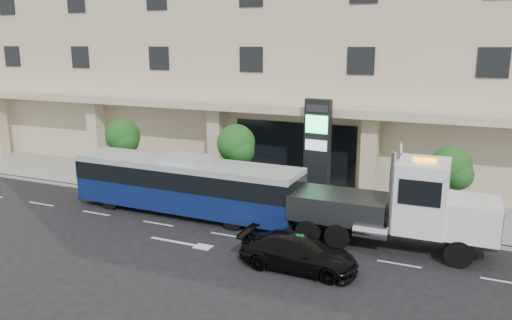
# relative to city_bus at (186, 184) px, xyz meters

# --- Properties ---
(ground) EXTENTS (120.00, 120.00, 0.00)m
(ground) POSITION_rel_city_bus_xyz_m (3.48, -0.43, -1.64)
(ground) COLOR black
(ground) RESTS_ON ground
(sidewalk) EXTENTS (120.00, 6.00, 0.15)m
(sidewalk) POSITION_rel_city_bus_xyz_m (3.48, 4.57, -1.57)
(sidewalk) COLOR gray
(sidewalk) RESTS_ON ground
(curb) EXTENTS (120.00, 0.30, 0.15)m
(curb) POSITION_rel_city_bus_xyz_m (3.48, 1.57, -1.57)
(curb) COLOR gray
(curb) RESTS_ON ground
(convention_center) EXTENTS (60.00, 17.60, 20.00)m
(convention_center) POSITION_rel_city_bus_xyz_m (3.48, 15.00, 8.33)
(convention_center) COLOR #C2AD91
(convention_center) RESTS_ON ground
(tree_left) EXTENTS (2.27, 2.20, 4.22)m
(tree_left) POSITION_rel_city_bus_xyz_m (-6.50, 3.17, 1.47)
(tree_left) COLOR #422B19
(tree_left) RESTS_ON sidewalk
(tree_mid) EXTENTS (2.28, 2.20, 4.38)m
(tree_mid) POSITION_rel_city_bus_xyz_m (1.50, 3.17, 1.61)
(tree_mid) COLOR #422B19
(tree_mid) RESTS_ON sidewalk
(tree_right) EXTENTS (2.10, 2.00, 4.04)m
(tree_right) POSITION_rel_city_bus_xyz_m (13.00, 3.17, 1.39)
(tree_right) COLOR #422B19
(tree_right) RESTS_ON sidewalk
(city_bus) EXTENTS (12.79, 2.90, 3.23)m
(city_bus) POSITION_rel_city_bus_xyz_m (0.00, 0.00, 0.00)
(city_bus) COLOR black
(city_bus) RESTS_ON ground
(tow_truck) EXTENTS (10.14, 2.65, 4.62)m
(tow_truck) POSITION_rel_city_bus_xyz_m (11.13, -0.19, 0.26)
(tow_truck) COLOR #2D3033
(tow_truck) RESTS_ON ground
(black_sedan) EXTENTS (4.88, 2.03, 1.41)m
(black_sedan) POSITION_rel_city_bus_xyz_m (7.76, -4.02, -0.94)
(black_sedan) COLOR black
(black_sedan) RESTS_ON ground
(signage_pylon) EXTENTS (1.51, 0.68, 5.87)m
(signage_pylon) POSITION_rel_city_bus_xyz_m (5.90, 4.49, 1.49)
(signage_pylon) COLOR black
(signage_pylon) RESTS_ON sidewalk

